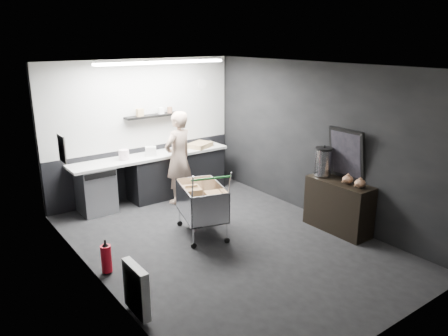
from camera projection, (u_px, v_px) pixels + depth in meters
floor at (226, 243)px, 6.84m from camera, size 5.50×5.50×0.00m
ceiling at (226, 66)px, 6.06m from camera, size 5.50×5.50×0.00m
wall_back at (143, 129)px, 8.57m from camera, size 5.50×0.00×5.50m
wall_front at (391, 220)px, 4.33m from camera, size 5.50×0.00×5.50m
wall_left at (95, 186)px, 5.31m from camera, size 0.00×5.50×5.50m
wall_right at (318, 141)px, 7.58m from camera, size 0.00×5.50×5.50m
kitchen_wall_panel at (142, 104)px, 8.41m from camera, size 3.95×0.02×1.70m
dado_panel at (145, 171)px, 8.80m from camera, size 3.95×0.02×1.00m
floating_shelf at (154, 115)px, 8.50m from camera, size 1.20×0.22×0.04m
wall_clock at (202, 84)px, 9.11m from camera, size 0.20×0.03×0.20m
poster at (62, 149)px, 6.27m from camera, size 0.02×0.30×0.40m
poster_red_band at (62, 144)px, 6.25m from camera, size 0.02×0.22×0.10m
radiator at (136, 289)px, 4.94m from camera, size 0.10×0.50×0.60m
ceiling_strip at (162, 62)px, 7.49m from camera, size 2.40×0.20×0.04m
prep_counter at (159, 175)px, 8.65m from camera, size 3.20×0.61×0.90m
person at (178, 158)px, 8.29m from camera, size 0.74×0.58×1.78m
shopping_cart at (202, 203)px, 6.97m from camera, size 0.89×1.20×1.14m
sideboard at (338, 199)px, 7.16m from camera, size 0.48×1.13×1.70m
fire_extinguisher at (106, 258)px, 5.90m from camera, size 0.14×0.14×0.47m
cardboard_box at (200, 145)px, 9.01m from camera, size 0.57×0.51×0.09m
pink_tub at (124, 155)px, 8.10m from camera, size 0.19×0.19×0.19m
white_container at (151, 151)px, 8.36m from camera, size 0.25×0.23×0.18m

